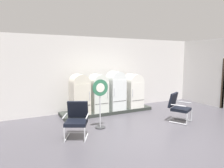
# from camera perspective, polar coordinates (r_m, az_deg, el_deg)

# --- Properties ---
(ground) EXTENTS (12.00, 10.00, 0.05)m
(ground) POSITION_cam_1_polar(r_m,az_deg,el_deg) (5.77, 12.35, -14.83)
(ground) COLOR #48454D
(back_wall) EXTENTS (11.76, 0.12, 2.95)m
(back_wall) POSITION_cam_1_polar(r_m,az_deg,el_deg) (8.51, -3.24, 2.93)
(back_wall) COLOR silver
(back_wall) RESTS_ON ground
(side_wall_right) EXTENTS (0.16, 2.20, 2.95)m
(side_wall_right) POSITION_cam_1_polar(r_m,az_deg,el_deg) (10.46, 23.75, 3.00)
(side_wall_right) COLOR silver
(side_wall_right) RESTS_ON ground
(display_plinth) EXTENTS (3.61, 0.95, 0.12)m
(display_plinth) POSITION_cam_1_polar(r_m,az_deg,el_deg) (8.18, -1.34, -7.40)
(display_plinth) COLOR #2D322E
(display_plinth) RESTS_ON ground
(refrigerator_0) EXTENTS (0.62, 0.68, 1.43)m
(refrigerator_0) POSITION_cam_1_polar(r_m,az_deg,el_deg) (7.48, -8.93, -2.45)
(refrigerator_0) COLOR silver
(refrigerator_0) RESTS_ON display_plinth
(refrigerator_1) EXTENTS (0.58, 0.72, 1.40)m
(refrigerator_1) POSITION_cam_1_polar(r_m,az_deg,el_deg) (7.76, -3.86, -2.14)
(refrigerator_1) COLOR silver
(refrigerator_1) RESTS_ON display_plinth
(refrigerator_2) EXTENTS (0.60, 0.66, 1.49)m
(refrigerator_2) POSITION_cam_1_polar(r_m,az_deg,el_deg) (8.05, 1.07, -1.44)
(refrigerator_2) COLOR white
(refrigerator_2) RESTS_ON display_plinth
(refrigerator_3) EXTENTS (0.63, 0.70, 1.36)m
(refrigerator_3) POSITION_cam_1_polar(r_m,az_deg,el_deg) (8.49, 5.89, -1.55)
(refrigerator_3) COLOR white
(refrigerator_3) RESTS_ON display_plinth
(armchair_left) EXTENTS (0.81, 0.84, 0.96)m
(armchair_left) POSITION_cam_1_polar(r_m,az_deg,el_deg) (5.68, -9.69, -9.30)
(armchair_left) COLOR silver
(armchair_left) RESTS_ON ground
(armchair_right) EXTENTS (0.80, 0.84, 0.96)m
(armchair_right) POSITION_cam_1_polar(r_m,az_deg,el_deg) (7.29, 17.79, -5.85)
(armchair_right) COLOR silver
(armchair_right) RESTS_ON ground
(sign_stand) EXTENTS (0.50, 0.32, 1.49)m
(sign_stand) POSITION_cam_1_polar(r_m,az_deg,el_deg) (6.25, -3.27, -5.37)
(sign_stand) COLOR #2D2D30
(sign_stand) RESTS_ON ground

